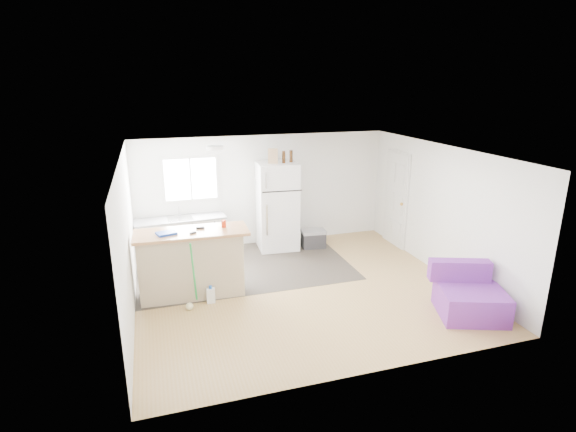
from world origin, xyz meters
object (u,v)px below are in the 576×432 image
Objects in this scene: refrigerator at (277,206)px; bottle_left at (284,157)px; cooler at (313,238)px; purple_seat at (469,297)px; mop at (191,295)px; blue_tray at (166,233)px; peninsula at (191,263)px; bottle_right at (291,156)px; red_cup at (224,224)px; cardboard_box at (273,156)px; kitchen_cabinets at (181,237)px; cleaner_jug at (211,295)px.

bottle_left reaches higher than refrigerator.
purple_seat is (1.29, -3.45, 0.08)m from cooler.
mop is 1.06m from blue_tray.
mop is 3.78× the size of blue_tray.
peninsula is 7.48× the size of bottle_right.
blue_tray is at bearing -147.31° from cooler.
cooler is 2.21× the size of bottle_right.
red_cup reaches higher than blue_tray.
peninsula is 0.69m from blue_tray.
bottle_left reaches higher than purple_seat.
cardboard_box is (1.97, 2.18, 1.79)m from mop.
blue_tray is at bearing -103.92° from kitchen_cabinets.
peninsula is 3.39× the size of cooler.
cleaner_jug is at bearing -125.51° from refrigerator.
peninsula is at bearing 95.05° from mop.
refrigerator is 2.23m from red_cup.
kitchen_cabinets is 7.43× the size of bottle_left.
bottle_left is at bearing 138.05° from purple_seat.
red_cup is 2.26m from cardboard_box.
bottle_left is (1.54, 1.61, 0.80)m from red_cup.
purple_seat is at bearing -47.22° from kitchen_cabinets.
blue_tray is (-0.94, -0.09, -0.04)m from red_cup.
mop is at bearing -179.42° from purple_seat.
purple_seat is at bearing -61.90° from bottle_left.
red_cup is at bearing -139.83° from cooler.
peninsula is 3.19m from bottle_right.
purple_seat is 4.00× the size of cleaner_jug.
red_cup is at bearing 53.61° from mop.
purple_seat is 9.96× the size of red_cup.
red_cup is at bearing -126.04° from refrigerator.
cooler is at bearing 40.24° from cleaner_jug.
peninsula reaches higher than kitchen_cabinets.
kitchen_cabinets is at bearing 174.39° from cardboard_box.
cardboard_box is (1.89, 1.69, 1.45)m from peninsula.
kitchen_cabinets is at bearing -179.71° from refrigerator.
bottle_right is (0.40, 0.02, -0.02)m from cardboard_box.
cleaner_jug is at bearing -127.05° from red_cup.
bottle_left is (2.19, 2.15, 1.76)m from mop.
mop is at bearing -135.56° from bottle_left.
cleaner_jug is 1.20m from red_cup.
cardboard_box is at bearing -142.23° from refrigerator.
mop reaches higher than cooler.
cardboard_box is at bearing 174.63° from cooler.
cleaner_jug is 0.26× the size of mop.
cardboard_box reaches higher than blue_tray.
mop is (-0.08, -0.49, -0.34)m from peninsula.
bottle_left reaches higher than cleaner_jug.
bottle_left is (2.14, -0.22, 1.58)m from kitchen_cabinets.
purple_seat is (4.03, -1.94, -0.29)m from peninsula.
kitchen_cabinets is at bearing 175.86° from bottle_right.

